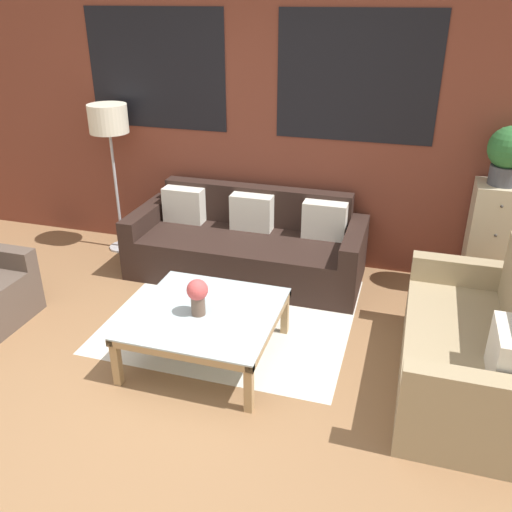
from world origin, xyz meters
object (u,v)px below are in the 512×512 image
at_px(couch_dark, 247,246).
at_px(drawer_cabinet, 491,241).
at_px(coffee_table, 206,317).
at_px(potted_plant, 509,153).
at_px(floor_lamp, 109,126).
at_px(settee_vintage, 474,350).
at_px(flower_vase, 198,294).

height_order(couch_dark, drawer_cabinet, drawer_cabinet).
bearing_deg(coffee_table, potted_plant, 38.47).
bearing_deg(coffee_table, floor_lamp, 135.50).
xyz_separation_m(settee_vintage, coffee_table, (-1.84, -0.18, 0.03)).
relative_size(floor_lamp, drawer_cabinet, 1.46).
bearing_deg(flower_vase, floor_lamp, 134.05).
relative_size(floor_lamp, flower_vase, 5.51).
xyz_separation_m(settee_vintage, potted_plant, (0.19, 1.43, 0.98)).
xyz_separation_m(couch_dark, settee_vintage, (1.96, -1.21, 0.03)).
height_order(settee_vintage, coffee_table, settee_vintage).
bearing_deg(couch_dark, potted_plant, 6.02).
xyz_separation_m(coffee_table, floor_lamp, (-1.57, 1.55, 0.96)).
relative_size(settee_vintage, drawer_cabinet, 1.55).
bearing_deg(couch_dark, drawer_cabinet, 6.02).
xyz_separation_m(coffee_table, flower_vase, (-0.04, -0.04, 0.21)).
height_order(coffee_table, flower_vase, flower_vase).
relative_size(couch_dark, coffee_table, 2.13).
distance_m(drawer_cabinet, potted_plant, 0.78).
distance_m(floor_lamp, flower_vase, 2.34).
distance_m(couch_dark, floor_lamp, 1.78).
bearing_deg(settee_vintage, floor_lamp, 158.12).
bearing_deg(settee_vintage, drawer_cabinet, 82.58).
bearing_deg(drawer_cabinet, coffee_table, -141.54).
distance_m(coffee_table, drawer_cabinet, 2.59).
xyz_separation_m(settee_vintage, floor_lamp, (-3.41, 1.37, 0.99)).
height_order(couch_dark, potted_plant, potted_plant).
relative_size(coffee_table, potted_plant, 2.13).
bearing_deg(floor_lamp, drawer_cabinet, 0.99).
distance_m(couch_dark, flower_vase, 1.45).
relative_size(coffee_table, floor_lamp, 0.68).
relative_size(coffee_table, drawer_cabinet, 0.99).
bearing_deg(floor_lamp, coffee_table, -44.50).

